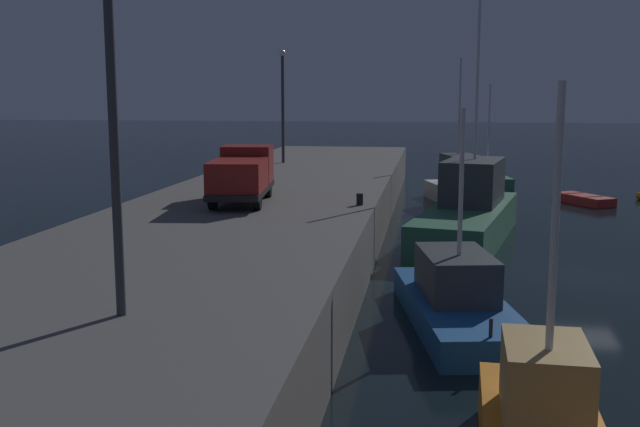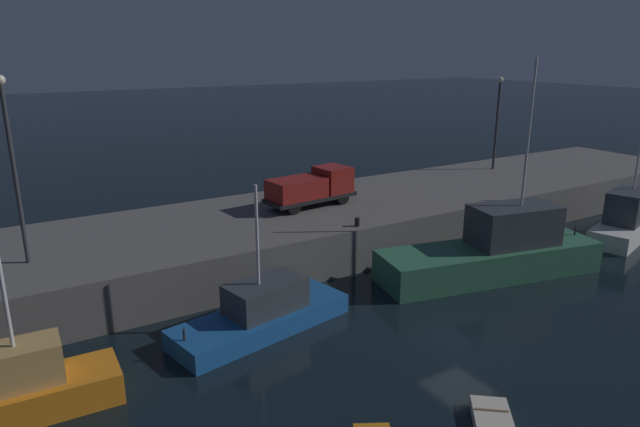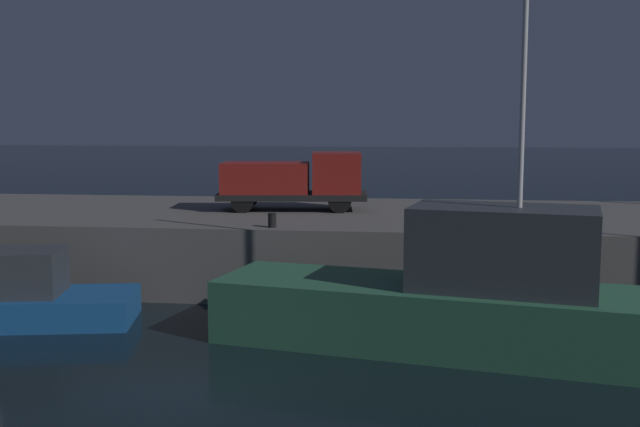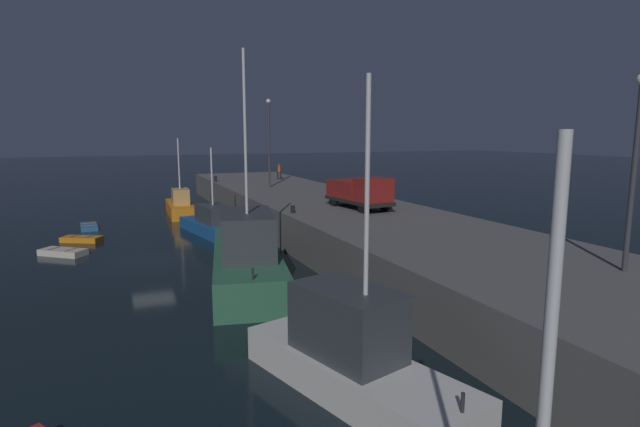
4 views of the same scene
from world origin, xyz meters
name	(u,v)px [view 4 (image 4 of 4)]	position (x,y,z in m)	size (l,w,h in m)	color
ground_plane	(152,261)	(0.00, 0.00, 0.00)	(320.00, 320.00, 0.00)	black
pier_quay	(350,225)	(0.00, 13.69, 1.27)	(69.79, 10.65, 2.54)	#5B5956
fishing_trawler_red	(214,223)	(-7.03, 5.25, 0.82)	(8.67, 4.28, 6.72)	#195193
fishing_boat_blue	(247,257)	(6.74, 4.29, 1.39)	(13.04, 5.87, 11.73)	#2D6647
fishing_boat_orange	(352,355)	(19.18, 4.28, 1.20)	(8.58, 4.68, 9.37)	silver
fishing_trawler_green	(180,206)	(-17.26, 3.99, 0.86)	(7.83, 2.46, 7.35)	orange
dinghy_orange_near	(82,239)	(-7.78, -4.25, 0.19)	(2.37, 2.98, 0.41)	orange
dinghy_red_small	(89,227)	(-13.07, -3.93, 0.18)	(3.00, 1.46, 0.40)	#2D6099
rowboat_blue_far	(63,252)	(-3.67, -5.18, 0.20)	(2.82, 3.08, 0.44)	beige
lamp_post_west	(269,137)	(-15.59, 12.47, 7.49)	(0.44, 0.44, 8.54)	#38383D
lamp_post_east	(635,157)	(19.20, 15.95, 6.90)	(0.44, 0.44, 7.40)	#38383D
utility_truck	(360,192)	(0.72, 14.03, 3.75)	(6.08, 2.72, 2.30)	black
dockworker	(279,171)	(-23.32, 16.01, 3.56)	(0.43, 0.44, 1.78)	black
bollard_west	(293,209)	(0.72, 9.04, 2.79)	(0.28, 0.28, 0.48)	black
bollard_central	(216,179)	(-23.57, 8.70, 2.85)	(0.28, 0.28, 0.62)	black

